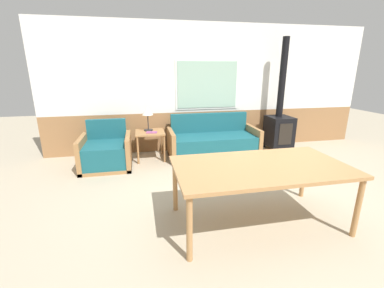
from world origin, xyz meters
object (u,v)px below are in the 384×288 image
couch (213,143)px  table_lamp (148,113)px  dining_table (261,170)px  armchair (106,153)px  wood_stove (279,123)px  side_table (150,136)px

couch → table_lamp: (-1.32, 0.17, 0.67)m
table_lamp → dining_table: table_lamp is taller
table_lamp → dining_table: (1.15, -2.63, -0.27)m
armchair → wood_stove: bearing=-3.3°
couch → side_table: 1.31m
couch → table_lamp: 1.49m
armchair → table_lamp: table_lamp is taller
side_table → dining_table: bearing=-66.0°
side_table → dining_table: size_ratio=0.29×
armchair → table_lamp: size_ratio=1.85×
table_lamp → wood_stove: (2.87, -0.06, -0.33)m
wood_stove → table_lamp: bearing=178.8°
side_table → dining_table: 2.78m
wood_stove → couch: bearing=-175.9°
couch → side_table: couch is taller
armchair → side_table: size_ratio=1.57×
dining_table → wood_stove: bearing=56.3°
couch → wood_stove: (1.55, 0.11, 0.34)m
side_table → table_lamp: size_ratio=1.18×
dining_table → wood_stove: size_ratio=0.81×
side_table → wood_stove: 2.85m
couch → side_table: bearing=176.9°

